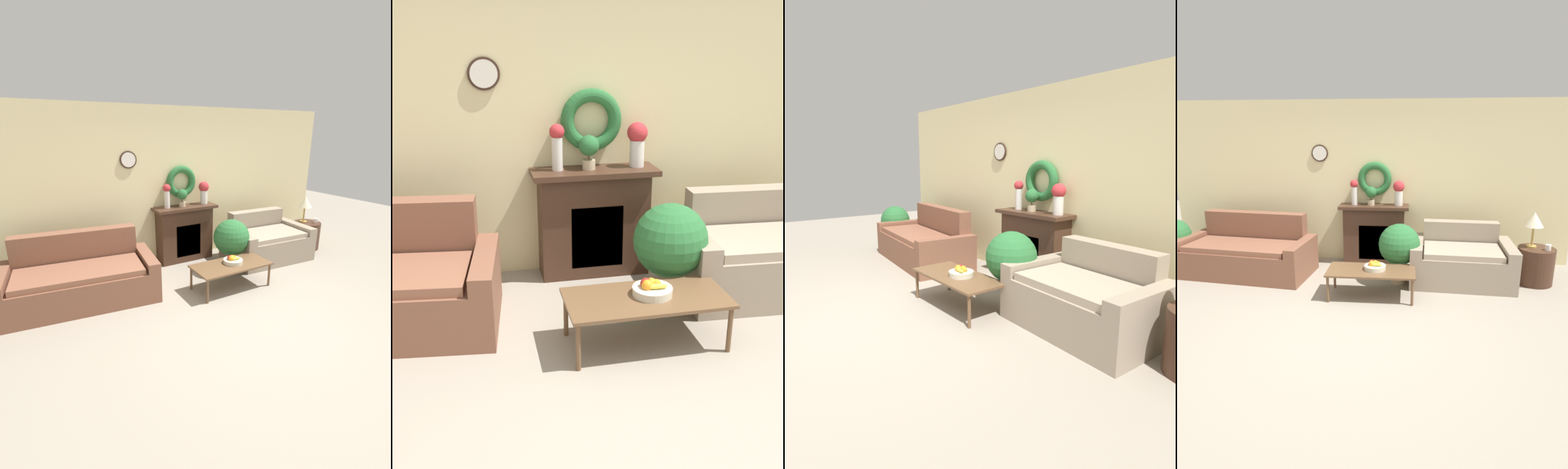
{
  "view_description": "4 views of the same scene",
  "coord_description": "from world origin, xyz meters",
  "views": [
    {
      "loc": [
        -2.36,
        -2.55,
        2.26
      ],
      "look_at": [
        -0.19,
        1.34,
        0.82
      ],
      "focal_mm": 24.0,
      "sensor_mm": 36.0,
      "label": 1
    },
    {
      "loc": [
        -0.95,
        -2.41,
        2.17
      ],
      "look_at": [
        -0.12,
        1.44,
        0.72
      ],
      "focal_mm": 42.0,
      "sensor_mm": 36.0,
      "label": 2
    },
    {
      "loc": [
        3.62,
        -1.34,
        1.68
      ],
      "look_at": [
        -0.06,
        1.53,
        0.76
      ],
      "focal_mm": 28.0,
      "sensor_mm": 36.0,
      "label": 3
    },
    {
      "loc": [
        0.66,
        -3.63,
        2.14
      ],
      "look_at": [
        0.18,
        1.58,
        0.71
      ],
      "focal_mm": 28.0,
      "sensor_mm": 36.0,
      "label": 4
    }
  ],
  "objects": [
    {
      "name": "ground_plane",
      "position": [
        0.0,
        0.0,
        0.0
      ],
      "size": [
        16.0,
        16.0,
        0.0
      ],
      "primitive_type": "plane",
      "color": "gray"
    },
    {
      "name": "wall_back",
      "position": [
        0.0,
        2.54,
        1.35
      ],
      "size": [
        6.8,
        0.19,
        2.7
      ],
      "color": "beige",
      "rests_on": "ground_plane"
    },
    {
      "name": "fireplace",
      "position": [
        0.14,
        2.34,
        0.52
      ],
      "size": [
        1.15,
        0.41,
        1.02
      ],
      "color": "#42281C",
      "rests_on": "ground_plane"
    },
    {
      "name": "loveseat_right",
      "position": [
        1.51,
        1.67,
        0.31
      ],
      "size": [
        1.54,
        1.07,
        0.84
      ],
      "rotation": [
        0.0,
        0.0,
        -0.06
      ],
      "color": "gray",
      "rests_on": "ground_plane"
    },
    {
      "name": "coffee_table",
      "position": [
        0.22,
        0.98,
        0.35
      ],
      "size": [
        1.18,
        0.56,
        0.38
      ],
      "color": "brown",
      "rests_on": "ground_plane"
    },
    {
      "name": "fruit_bowl",
      "position": [
        0.26,
        1.0,
        0.43
      ],
      "size": [
        0.29,
        0.29,
        0.12
      ],
      "color": "beige",
      "rests_on": "coffee_table"
    },
    {
      "name": "vase_on_mantel_left",
      "position": [
        -0.2,
        2.34,
        1.26
      ],
      "size": [
        0.13,
        0.13,
        0.41
      ],
      "color": "silver",
      "rests_on": "fireplace"
    },
    {
      "name": "vase_on_mantel_right",
      "position": [
        0.54,
        2.34,
        1.25
      ],
      "size": [
        0.19,
        0.19,
        0.41
      ],
      "color": "silver",
      "rests_on": "fireplace"
    },
    {
      "name": "potted_plant_on_mantel",
      "position": [
        0.09,
        2.32,
        1.21
      ],
      "size": [
        0.18,
        0.18,
        0.31
      ],
      "color": "tan",
      "rests_on": "fireplace"
    },
    {
      "name": "potted_plant_floor_by_loveseat",
      "position": [
        0.58,
        1.49,
        0.58
      ],
      "size": [
        0.61,
        0.61,
        0.9
      ],
      "color": "tan",
      "rests_on": "ground_plane"
    }
  ]
}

